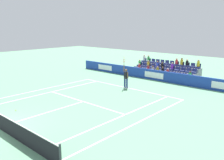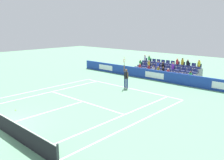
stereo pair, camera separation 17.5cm
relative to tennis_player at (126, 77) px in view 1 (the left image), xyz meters
name	(u,v)px [view 1 (the left image)]	position (x,y,z in m)	size (l,w,h in m)	color
line_baseline	(128,88)	(-0.16, -0.11, -0.99)	(10.97, 0.10, 0.01)	white
line_service	(83,101)	(-0.16, 5.38, -0.99)	(8.23, 0.10, 0.01)	white
line_centre_service	(47,113)	(-0.16, 8.58, -0.99)	(0.10, 6.40, 0.01)	white
line_singles_sideline_left	(47,93)	(3.95, 5.83, -0.99)	(0.10, 11.89, 0.01)	white
line_singles_sideline_right	(121,117)	(-4.28, 5.83, -0.99)	(0.10, 11.89, 0.01)	white
line_doubles_sideline_left	(39,90)	(5.32, 5.83, -0.99)	(0.10, 11.89, 0.01)	white
line_doubles_sideline_right	(138,122)	(-5.65, 5.83, -0.99)	(0.10, 11.89, 0.01)	white
line_centre_mark	(127,88)	(-0.16, -0.01, -0.99)	(0.10, 0.20, 0.01)	white
sponsor_barrier	(154,75)	(-0.16, -4.64, -0.45)	(21.42, 0.22, 1.08)	#193899
tennis_player	(126,77)	(0.00, 0.00, 0.00)	(0.53, 0.38, 2.85)	navy
stadium_stand	(165,72)	(-0.15, -6.95, -0.43)	(7.44, 2.85, 2.21)	gray
loose_tennis_ball	(16,110)	(1.68, 9.79, -0.96)	(0.07, 0.07, 0.07)	#D1E533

